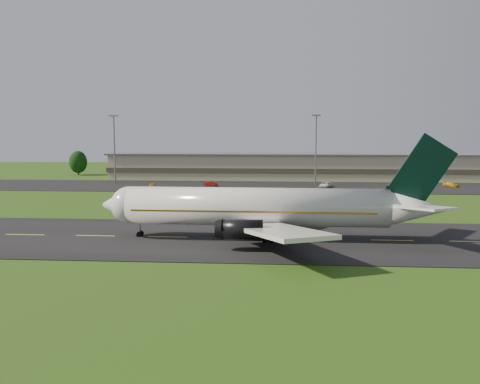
# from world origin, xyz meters

# --- Properties ---
(ground) EXTENTS (360.00, 360.00, 0.00)m
(ground) POSITION_xyz_m (0.00, 0.00, 0.00)
(ground) COLOR #2A4C13
(ground) RESTS_ON ground
(taxiway) EXTENTS (220.00, 30.00, 0.10)m
(taxiway) POSITION_xyz_m (0.00, 0.00, 0.05)
(taxiway) COLOR black
(taxiway) RESTS_ON ground
(apron) EXTENTS (260.00, 30.00, 0.10)m
(apron) POSITION_xyz_m (0.00, 72.00, 0.05)
(apron) COLOR black
(apron) RESTS_ON ground
(airliner) EXTENTS (51.25, 42.18, 15.57)m
(airliner) POSITION_xyz_m (-7.85, -0.01, 4.66)
(airliner) COLOR white
(airliner) RESTS_ON ground
(terminal) EXTENTS (145.00, 16.00, 8.40)m
(terminal) POSITION_xyz_m (6.40, 96.18, 3.99)
(terminal) COLOR #BAAE8E
(terminal) RESTS_ON ground
(light_mast_west) EXTENTS (2.40, 1.20, 20.35)m
(light_mast_west) POSITION_xyz_m (-55.00, 80.00, 12.74)
(light_mast_west) COLOR gray
(light_mast_west) RESTS_ON ground
(light_mast_centre) EXTENTS (2.40, 1.20, 20.35)m
(light_mast_centre) POSITION_xyz_m (5.00, 80.00, 12.74)
(light_mast_centre) COLOR gray
(light_mast_centre) RESTS_ON ground
(tree_line) EXTENTS (200.98, 8.44, 9.90)m
(tree_line) POSITION_xyz_m (40.26, 105.40, 4.82)
(tree_line) COLOR black
(tree_line) RESTS_ON ground
(service_vehicle_a) EXTENTS (2.46, 4.14, 1.32)m
(service_vehicle_a) POSITION_xyz_m (-40.09, 65.19, 0.76)
(service_vehicle_a) COLOR #C3840B
(service_vehicle_a) RESTS_ON apron
(service_vehicle_b) EXTENTS (4.08, 2.14, 1.28)m
(service_vehicle_b) POSITION_xyz_m (-24.93, 71.79, 0.74)
(service_vehicle_b) COLOR maroon
(service_vehicle_b) RESTS_ON apron
(service_vehicle_c) EXTENTS (4.13, 5.82, 1.47)m
(service_vehicle_c) POSITION_xyz_m (7.35, 71.28, 0.84)
(service_vehicle_c) COLOR white
(service_vehicle_c) RESTS_ON apron
(service_vehicle_d) EXTENTS (4.40, 4.40, 1.28)m
(service_vehicle_d) POSITION_xyz_m (42.41, 75.27, 0.74)
(service_vehicle_d) COLOR orange
(service_vehicle_d) RESTS_ON apron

